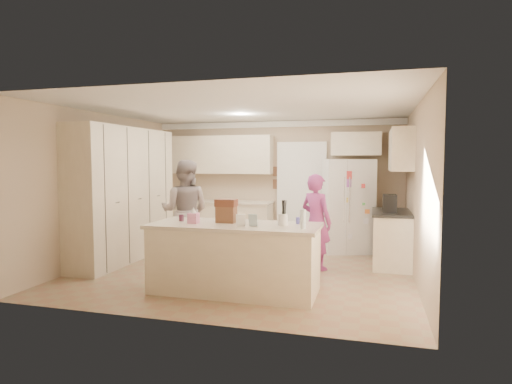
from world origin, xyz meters
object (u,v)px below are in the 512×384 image
(coffee_maker, at_px, (390,204))
(dollhouse_body, at_px, (226,214))
(utensil_crock, at_px, (283,220))
(teen_girl, at_px, (316,222))
(island_base, at_px, (235,259))
(teen_boy, at_px, (185,211))
(tissue_box, at_px, (194,218))
(refrigerator, at_px, (348,206))

(coffee_maker, xyz_separation_m, dollhouse_body, (-2.20, -1.80, -0.03))
(utensil_crock, relative_size, teen_girl, 0.10)
(island_base, relative_size, dollhouse_body, 8.46)
(island_base, bearing_deg, teen_boy, 134.21)
(tissue_box, bearing_deg, coffee_maker, 37.57)
(dollhouse_body, bearing_deg, utensil_crock, -3.58)
(teen_boy, bearing_deg, tissue_box, 109.66)
(island_base, xyz_separation_m, teen_boy, (-1.38, 1.42, 0.45))
(tissue_box, relative_size, teen_boy, 0.08)
(coffee_maker, relative_size, teen_boy, 0.17)
(refrigerator, relative_size, coffee_maker, 6.00)
(island_base, height_order, utensil_crock, utensil_crock)
(coffee_maker, xyz_separation_m, tissue_box, (-2.60, -2.00, -0.07))
(teen_girl, bearing_deg, tissue_box, 78.58)
(dollhouse_body, bearing_deg, coffee_maker, 39.29)
(utensil_crock, xyz_separation_m, teen_boy, (-2.03, 1.37, -0.11))
(refrigerator, bearing_deg, teen_boy, -166.28)
(tissue_box, xyz_separation_m, teen_girl, (1.45, 1.62, -0.22))
(coffee_maker, xyz_separation_m, utensil_crock, (-1.40, -1.85, -0.07))
(coffee_maker, relative_size, tissue_box, 2.14)
(refrigerator, relative_size, dollhouse_body, 6.92)
(island_base, bearing_deg, refrigerator, 66.45)
(teen_girl, bearing_deg, teen_boy, 32.99)
(teen_boy, bearing_deg, dollhouse_body, 124.04)
(dollhouse_body, distance_m, teen_girl, 1.78)
(dollhouse_body, distance_m, teen_boy, 1.81)
(island_base, bearing_deg, teen_girl, 59.44)
(refrigerator, bearing_deg, tissue_box, -137.93)
(refrigerator, xyz_separation_m, tissue_box, (-1.87, -3.12, 0.10))
(tissue_box, xyz_separation_m, dollhouse_body, (0.40, 0.20, 0.04))
(refrigerator, height_order, coffee_maker, refrigerator)
(utensil_crock, bearing_deg, teen_boy, 146.03)
(utensil_crock, height_order, teen_girl, teen_girl)
(island_base, bearing_deg, coffee_maker, 42.83)
(refrigerator, xyz_separation_m, island_base, (-1.32, -3.02, -0.46))
(island_base, bearing_deg, tissue_box, -169.70)
(tissue_box, bearing_deg, teen_girl, 48.22)
(teen_boy, distance_m, teen_girl, 2.28)
(utensil_crock, height_order, tissue_box, utensil_crock)
(island_base, relative_size, tissue_box, 15.71)
(utensil_crock, xyz_separation_m, teen_girl, (0.25, 1.47, -0.22))
(utensil_crock, bearing_deg, refrigerator, 77.35)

